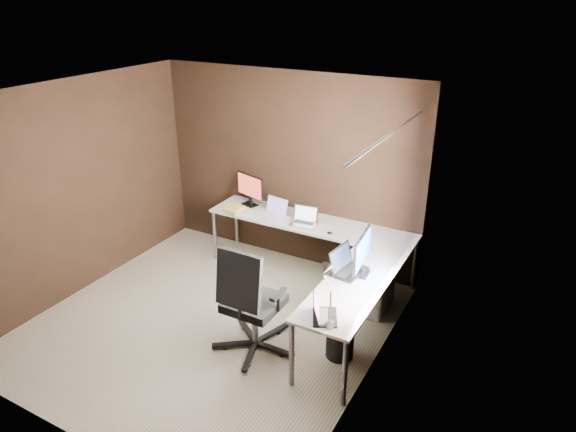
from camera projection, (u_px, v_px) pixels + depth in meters
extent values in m
cube|color=beige|center=(210.00, 323.00, 5.66)|extent=(3.60, 3.60, 0.00)
cube|color=white|center=(193.00, 95.00, 4.63)|extent=(3.60, 3.60, 0.00)
cube|color=black|center=(288.00, 169.00, 6.59)|extent=(3.60, 0.00, 2.50)
cube|color=black|center=(50.00, 311.00, 3.70)|extent=(3.60, 0.00, 2.50)
cube|color=black|center=(77.00, 189.00, 5.93)|extent=(0.00, 3.60, 2.50)
cube|color=black|center=(373.00, 262.00, 4.36)|extent=(0.00, 3.60, 2.50)
cube|color=white|center=(386.00, 226.00, 4.57)|extent=(0.00, 1.00, 1.30)
cube|color=orange|center=(350.00, 281.00, 4.08)|extent=(0.01, 0.35, 2.00)
cube|color=orange|center=(404.00, 216.00, 5.24)|extent=(0.01, 0.35, 2.00)
cylinder|color=slate|center=(390.00, 134.00, 4.24)|extent=(0.02, 1.90, 0.02)
cube|color=white|center=(310.00, 223.00, 6.36)|extent=(2.65, 0.60, 0.03)
cube|color=white|center=(353.00, 287.00, 5.01)|extent=(0.60, 1.65, 0.03)
cylinder|color=slate|center=(215.00, 235.00, 6.86)|extent=(0.05, 0.05, 0.70)
cylinder|color=slate|center=(237.00, 221.00, 7.28)|extent=(0.05, 0.05, 0.70)
cylinder|color=slate|center=(292.00, 354.00, 4.65)|extent=(0.05, 0.05, 0.70)
cylinder|color=slate|center=(345.00, 373.00, 4.42)|extent=(0.05, 0.05, 0.70)
cylinder|color=slate|center=(415.00, 264.00, 6.16)|extent=(0.05, 0.05, 0.70)
cube|color=white|center=(371.00, 284.00, 5.83)|extent=(0.42, 0.50, 0.60)
cube|color=black|center=(250.00, 204.00, 6.84)|extent=(0.24, 0.19, 0.01)
cube|color=black|center=(251.00, 200.00, 6.83)|extent=(0.05, 0.04, 0.10)
cube|color=black|center=(250.00, 186.00, 6.75)|extent=(0.47, 0.16, 0.31)
cube|color=red|center=(249.00, 186.00, 6.74)|extent=(0.43, 0.13, 0.28)
cube|color=black|center=(362.00, 274.00, 5.19)|extent=(0.15, 0.22, 0.01)
cube|color=black|center=(361.00, 269.00, 5.18)|extent=(0.03, 0.05, 0.09)
cube|color=black|center=(362.00, 250.00, 5.09)|extent=(0.08, 0.54, 0.34)
cube|color=#0D2FBB|center=(363.00, 250.00, 5.08)|extent=(0.05, 0.51, 0.31)
cube|color=white|center=(273.00, 215.00, 6.52)|extent=(0.36, 0.28, 0.02)
cube|color=white|center=(277.00, 205.00, 6.53)|extent=(0.33, 0.12, 0.20)
cube|color=#695CA5|center=(277.00, 205.00, 6.53)|extent=(0.29, 0.10, 0.17)
cube|color=silver|center=(303.00, 224.00, 6.28)|extent=(0.34, 0.25, 0.02)
cube|color=silver|center=(306.00, 213.00, 6.31)|extent=(0.32, 0.10, 0.20)
cube|color=white|center=(306.00, 214.00, 6.30)|extent=(0.28, 0.08, 0.17)
cube|color=black|center=(349.00, 271.00, 5.23)|extent=(0.32, 0.42, 0.02)
cube|color=black|center=(341.00, 258.00, 5.24)|extent=(0.12, 0.39, 0.24)
cube|color=#182039|center=(341.00, 258.00, 5.23)|extent=(0.10, 0.35, 0.21)
cube|color=black|center=(325.00, 317.00, 4.51)|extent=(0.32, 0.36, 0.02)
cube|color=black|center=(316.00, 307.00, 4.47)|extent=(0.18, 0.30, 0.19)
cube|color=#D55499|center=(317.00, 307.00, 4.47)|extent=(0.16, 0.26, 0.16)
cube|color=tan|center=(234.00, 211.00, 6.62)|extent=(0.28, 0.24, 0.02)
cube|color=gold|center=(234.00, 210.00, 6.61)|extent=(0.25, 0.21, 0.02)
cube|color=silver|center=(234.00, 208.00, 6.61)|extent=(0.25, 0.20, 0.02)
cube|color=gold|center=(234.00, 207.00, 6.60)|extent=(0.22, 0.17, 0.01)
ellipsoid|color=black|center=(236.00, 210.00, 6.66)|extent=(0.08, 0.05, 0.03)
ellipsoid|color=black|center=(330.00, 233.00, 6.03)|extent=(0.08, 0.06, 0.03)
cylinder|color=slate|center=(330.00, 324.00, 4.38)|extent=(0.08, 0.08, 0.06)
cylinder|color=slate|center=(330.00, 307.00, 4.31)|extent=(0.02, 0.02, 0.30)
cylinder|color=slate|center=(327.00, 282.00, 4.27)|extent=(0.02, 0.17, 0.23)
cone|color=slate|center=(326.00, 269.00, 4.31)|extent=(0.09, 0.12, 0.12)
cylinder|color=slate|center=(255.00, 324.00, 5.19)|extent=(0.07, 0.07, 0.42)
cube|color=black|center=(254.00, 303.00, 5.09)|extent=(0.52, 0.52, 0.09)
cube|color=black|center=(239.00, 281.00, 4.73)|extent=(0.47, 0.13, 0.56)
cylinder|color=black|center=(340.00, 342.00, 5.10)|extent=(0.33, 0.33, 0.32)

